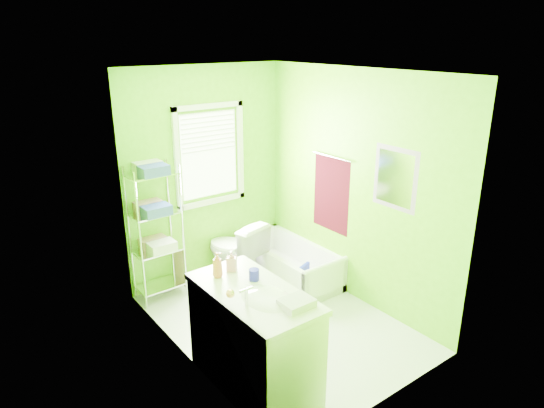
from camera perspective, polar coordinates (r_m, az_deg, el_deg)
ground at (r=5.33m, az=0.81°, el=-13.75°), size 2.90×2.90×0.00m
room_envelope at (r=4.67m, az=0.89°, el=2.36°), size 2.14×2.94×2.62m
window at (r=5.83m, az=-7.35°, el=6.33°), size 0.92×0.05×1.22m
door at (r=3.60m, az=-2.61°, el=-12.75°), size 0.09×0.80×2.00m
right_wall_decor at (r=5.39m, az=9.75°, el=1.90°), size 0.04×1.48×1.17m
bathtub at (r=6.13m, az=2.09°, el=-7.49°), size 0.66×1.42×0.46m
toilet at (r=5.98m, az=-4.37°, el=-5.51°), size 0.63×0.87×0.80m
vanity at (r=4.27m, az=-2.10°, el=-15.24°), size 0.63×1.23×1.15m
wire_shelf_unit at (r=5.55m, az=-13.53°, el=-1.59°), size 0.55×0.43×1.61m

